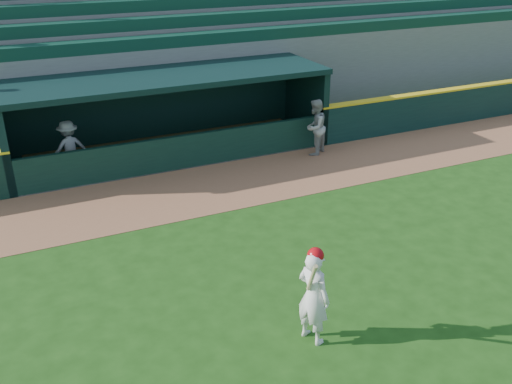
# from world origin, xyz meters

# --- Properties ---
(ground) EXTENTS (120.00, 120.00, 0.00)m
(ground) POSITION_xyz_m (0.00, 0.00, 0.00)
(ground) COLOR #1C4310
(ground) RESTS_ON ground
(warning_track) EXTENTS (40.00, 3.00, 0.01)m
(warning_track) POSITION_xyz_m (0.00, 4.90, 0.01)
(warning_track) COLOR brown
(warning_track) RESTS_ON ground
(field_wall_right) EXTENTS (15.50, 0.30, 1.20)m
(field_wall_right) POSITION_xyz_m (12.25, 6.55, 0.60)
(field_wall_right) COLOR black
(field_wall_right) RESTS_ON ground
(wall_stripe_right) EXTENTS (15.50, 0.32, 0.06)m
(wall_stripe_right) POSITION_xyz_m (12.25, 6.55, 1.23)
(wall_stripe_right) COLOR yellow
(wall_stripe_right) RESTS_ON field_wall_right
(dugout_player_front) EXTENTS (1.04, 0.99, 1.70)m
(dugout_player_front) POSITION_xyz_m (3.96, 5.95, 0.85)
(dugout_player_front) COLOR #9E9E99
(dugout_player_front) RESTS_ON ground
(dugout_player_inside) EXTENTS (1.09, 0.75, 1.54)m
(dugout_player_inside) POSITION_xyz_m (-2.98, 7.42, 0.77)
(dugout_player_inside) COLOR #A3A39D
(dugout_player_inside) RESTS_ON ground
(dugout) EXTENTS (9.40, 2.80, 2.46)m
(dugout) POSITION_xyz_m (0.00, 8.00, 1.36)
(dugout) COLOR slate
(dugout) RESTS_ON ground
(stands) EXTENTS (34.50, 6.25, 7.55)m
(stands) POSITION_xyz_m (-0.02, 12.57, 2.39)
(stands) COLOR slate
(stands) RESTS_ON ground
(batter_at_plate) EXTENTS (0.59, 0.83, 1.77)m
(batter_at_plate) POSITION_xyz_m (-0.44, -1.57, 0.88)
(batter_at_plate) COLOR silver
(batter_at_plate) RESTS_ON ground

